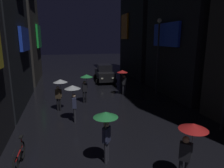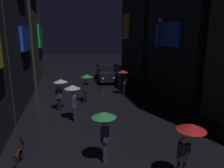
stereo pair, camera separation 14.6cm
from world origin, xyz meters
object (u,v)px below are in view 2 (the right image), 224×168
at_px(car_distant, 106,73).
at_px(pedestrian_far_right_red, 124,75).
at_px(pedestrian_foreground_right_red, 188,137).
at_px(pedestrian_foreground_left_clear, 73,93).
at_px(streetlamp_right_far, 159,48).
at_px(pedestrian_midstreet_left_green, 104,123).
at_px(pedestrian_near_crossing_green, 86,81).
at_px(bicycle_parked_at_storefront, 18,157).
at_px(pedestrian_midstreet_centre_clear, 60,86).

bearing_deg(car_distant, pedestrian_far_right_red, -86.07).
distance_m(pedestrian_foreground_right_red, car_distant, 16.38).
distance_m(pedestrian_foreground_left_clear, pedestrian_foreground_right_red, 6.88).
xyz_separation_m(pedestrian_far_right_red, pedestrian_foreground_right_red, (-1.12, -10.72, 0.00)).
relative_size(pedestrian_far_right_red, streetlamp_right_far, 0.34).
bearing_deg(pedestrian_foreground_left_clear, pedestrian_midstreet_left_green, -78.18).
bearing_deg(pedestrian_near_crossing_green, pedestrian_foreground_right_red, -77.20).
xyz_separation_m(pedestrian_foreground_left_clear, pedestrian_foreground_right_red, (3.25, -6.06, 0.00)).
bearing_deg(pedestrian_far_right_red, pedestrian_foreground_left_clear, -133.21).
height_order(car_distant, streetlamp_right_far, streetlamp_right_far).
distance_m(bicycle_parked_at_storefront, car_distant, 15.39).
bearing_deg(bicycle_parked_at_storefront, streetlamp_right_far, 40.74).
bearing_deg(car_distant, pedestrian_foreground_right_red, -92.56).
xyz_separation_m(pedestrian_midstreet_centre_clear, pedestrian_foreground_left_clear, (0.73, -1.96, 0.00)).
bearing_deg(pedestrian_far_right_red, bicycle_parked_at_storefront, -128.05).
bearing_deg(bicycle_parked_at_storefront, pedestrian_midstreet_centre_clear, 75.38).
bearing_deg(pedestrian_foreground_right_red, pedestrian_far_right_red, 84.04).
distance_m(pedestrian_foreground_right_red, bicycle_parked_at_storefront, 6.08).
bearing_deg(pedestrian_foreground_left_clear, pedestrian_far_right_red, 46.79).
relative_size(pedestrian_far_right_red, pedestrian_near_crossing_green, 1.00).
relative_size(pedestrian_midstreet_centre_clear, pedestrian_foreground_right_red, 1.00).
height_order(pedestrian_midstreet_centre_clear, car_distant, pedestrian_midstreet_centre_clear).
height_order(pedestrian_midstreet_left_green, pedestrian_foreground_left_clear, same).
bearing_deg(car_distant, pedestrian_midstreet_centre_clear, -119.52).
distance_m(pedestrian_foreground_left_clear, streetlamp_right_far, 8.90).
xyz_separation_m(pedestrian_far_right_red, pedestrian_near_crossing_green, (-3.25, -1.34, 0.00)).
xyz_separation_m(pedestrian_near_crossing_green, car_distant, (2.86, 6.97, -0.74)).
distance_m(pedestrian_midstreet_centre_clear, streetlamp_right_far, 8.77).
xyz_separation_m(pedestrian_far_right_red, car_distant, (-0.39, 5.64, -0.74)).
height_order(pedestrian_near_crossing_green, streetlamp_right_far, streetlamp_right_far).
xyz_separation_m(pedestrian_foreground_left_clear, car_distant, (3.98, 10.29, -0.74)).
bearing_deg(pedestrian_midstreet_centre_clear, bicycle_parked_at_storefront, -104.62).
bearing_deg(pedestrian_foreground_left_clear, pedestrian_midstreet_centre_clear, 110.52).
bearing_deg(streetlamp_right_far, pedestrian_near_crossing_green, -169.36).
xyz_separation_m(bicycle_parked_at_storefront, car_distant, (6.21, 14.07, 0.54)).
bearing_deg(pedestrian_midstreet_left_green, pedestrian_foreground_right_red, -35.62).
xyz_separation_m(pedestrian_far_right_red, bicycle_parked_at_storefront, (-6.60, -8.43, -1.28)).
xyz_separation_m(pedestrian_midstreet_left_green, pedestrian_foreground_right_red, (2.33, -1.67, 0.00)).
bearing_deg(pedestrian_far_right_red, pedestrian_foreground_right_red, -95.96).
height_order(bicycle_parked_at_storefront, streetlamp_right_far, streetlamp_right_far).
relative_size(pedestrian_foreground_right_red, streetlamp_right_far, 0.34).
bearing_deg(pedestrian_foreground_right_red, streetlamp_right_far, 68.68).
xyz_separation_m(pedestrian_midstreet_centre_clear, bicycle_parked_at_storefront, (-1.50, -5.74, -1.28)).
xyz_separation_m(pedestrian_foreground_left_clear, streetlamp_right_far, (7.37, 4.49, 2.19)).
height_order(pedestrian_foreground_left_clear, car_distant, pedestrian_foreground_left_clear).
bearing_deg(pedestrian_far_right_red, pedestrian_near_crossing_green, -157.60).
height_order(pedestrian_far_right_red, bicycle_parked_at_storefront, pedestrian_far_right_red).
height_order(pedestrian_midstreet_centre_clear, streetlamp_right_far, streetlamp_right_far).
height_order(pedestrian_far_right_red, pedestrian_foreground_right_red, same).
height_order(pedestrian_near_crossing_green, car_distant, pedestrian_near_crossing_green).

